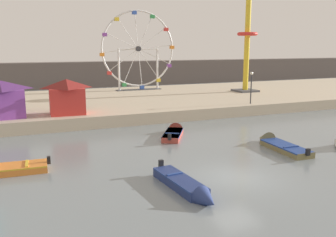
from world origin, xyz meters
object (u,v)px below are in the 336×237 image
at_px(motorboat_navy_blue, 187,187).
at_px(drop_tower_yellow_tower, 247,43).
at_px(motorboat_faded_red, 174,132).
at_px(carnival_booth_purple_stall, 1,98).
at_px(motorboat_orange_hull, 6,169).
at_px(promenade_lamp_near, 251,83).
at_px(ferris_wheel_white_frame, 138,50).
at_px(carnival_booth_red_striped, 67,96).
at_px(motorboat_olive_wood, 276,144).

bearing_deg(motorboat_navy_blue, drop_tower_yellow_tower, 136.11).
relative_size(motorboat_faded_red, motorboat_navy_blue, 0.87).
distance_m(drop_tower_yellow_tower, carnival_booth_purple_stall, 30.99).
bearing_deg(motorboat_faded_red, motorboat_navy_blue, -169.67).
bearing_deg(motorboat_orange_hull, carnival_booth_purple_stall, -84.90).
bearing_deg(promenade_lamp_near, drop_tower_yellow_tower, 58.76).
relative_size(motorboat_navy_blue, ferris_wheel_white_frame, 0.50).
distance_m(ferris_wheel_white_frame, carnival_booth_red_striped, 19.51).
distance_m(motorboat_orange_hull, ferris_wheel_white_frame, 32.17).
height_order(motorboat_olive_wood, carnival_booth_red_striped, carnival_booth_red_striped).
xyz_separation_m(drop_tower_yellow_tower, carnival_booth_red_striped, (-24.28, -8.00, -4.74)).
height_order(motorboat_faded_red, carnival_booth_red_striped, carnival_booth_red_striped).
height_order(ferris_wheel_white_frame, carnival_booth_red_striped, ferris_wheel_white_frame).
bearing_deg(motorboat_orange_hull, motorboat_faded_red, -155.79).
relative_size(ferris_wheel_white_frame, promenade_lamp_near, 3.21).
bearing_deg(carnival_booth_purple_stall, motorboat_orange_hull, -93.59).
bearing_deg(motorboat_orange_hull, promenade_lamp_near, -153.13).
relative_size(drop_tower_yellow_tower, carnival_booth_purple_stall, 3.45).
relative_size(motorboat_olive_wood, ferris_wheel_white_frame, 0.51).
relative_size(ferris_wheel_white_frame, carnival_booth_purple_stall, 2.60).
xyz_separation_m(ferris_wheel_white_frame, carnival_booth_red_striped, (-11.63, -15.20, -3.79)).
distance_m(motorboat_navy_blue, carnival_booth_purple_stall, 20.45).
bearing_deg(motorboat_navy_blue, promenade_lamp_near, 132.46).
bearing_deg(motorboat_olive_wood, carnival_booth_purple_stall, 56.24).
xyz_separation_m(motorboat_faded_red, motorboat_navy_blue, (-4.13, -11.13, 0.04)).
relative_size(carnival_booth_purple_stall, promenade_lamp_near, 1.24).
bearing_deg(motorboat_navy_blue, motorboat_orange_hull, -132.38).
bearing_deg(motorboat_orange_hull, drop_tower_yellow_tower, -142.91).
relative_size(motorboat_faded_red, carnival_booth_purple_stall, 1.13).
distance_m(motorboat_olive_wood, ferris_wheel_white_frame, 28.93).
bearing_deg(drop_tower_yellow_tower, motorboat_faded_red, -138.56).
bearing_deg(carnival_booth_red_striped, motorboat_faded_red, -39.75).
distance_m(motorboat_navy_blue, promenade_lamp_near, 22.86).
bearing_deg(motorboat_olive_wood, carnival_booth_red_striped, 47.02).
bearing_deg(motorboat_navy_blue, carnival_booth_red_striped, -174.51).
bearing_deg(drop_tower_yellow_tower, motorboat_navy_blue, -128.88).
xyz_separation_m(motorboat_orange_hull, carnival_booth_purple_stall, (-0.38, 11.97, 2.51)).
bearing_deg(carnival_booth_red_striped, motorboat_navy_blue, -76.69).
height_order(ferris_wheel_white_frame, promenade_lamp_near, ferris_wheel_white_frame).
distance_m(motorboat_orange_hull, drop_tower_yellow_tower, 35.97).
xyz_separation_m(motorboat_olive_wood, carnival_booth_red_striped, (-12.70, 13.02, 2.49)).
xyz_separation_m(ferris_wheel_white_frame, promenade_lamp_near, (7.02, -16.48, -3.17)).
xyz_separation_m(motorboat_navy_blue, carnival_booth_red_striped, (-3.34, 17.98, 2.45)).
height_order(carnival_booth_purple_stall, carnival_booth_red_striped, carnival_booth_purple_stall).
bearing_deg(motorboat_olive_wood, motorboat_faded_red, 43.06).
distance_m(ferris_wheel_white_frame, promenade_lamp_near, 18.19).
bearing_deg(motorboat_navy_blue, ferris_wheel_white_frame, 160.94).
distance_m(motorboat_faded_red, promenade_lamp_near, 12.87).
height_order(motorboat_orange_hull, motorboat_navy_blue, motorboat_orange_hull).
distance_m(motorboat_orange_hull, carnival_booth_red_striped, 12.89).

